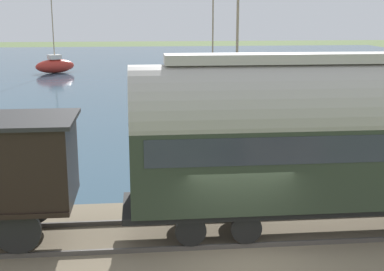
{
  "coord_description": "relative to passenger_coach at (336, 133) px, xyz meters",
  "views": [
    {
      "loc": [
        -11.82,
        2.37,
        6.2
      ],
      "look_at": [
        8.13,
        0.33,
        1.5
      ],
      "focal_mm": 50.0,
      "sensor_mm": 36.0,
      "label": 1
    }
  ],
  "objects": [
    {
      "name": "ground_plane",
      "position": [
        -1.01,
        2.64,
        -3.15
      ],
      "size": [
        200.0,
        200.0,
        0.0
      ],
      "primitive_type": "plane",
      "color": "#607542"
    },
    {
      "name": "harbor_water",
      "position": [
        42.87,
        2.64,
        -3.14
      ],
      "size": [
        80.0,
        80.0,
        0.01
      ],
      "color": "#38566B",
      "rests_on": "ground"
    },
    {
      "name": "rail_embankment",
      "position": [
        -0.0,
        2.64,
        -2.88
      ],
      "size": [
        5.15,
        56.0,
        0.65
      ],
      "color": "#84755B",
      "rests_on": "ground"
    },
    {
      "name": "passenger_coach",
      "position": [
        0.0,
        0.0,
        0.0
      ],
      "size": [
        2.3,
        10.9,
        4.54
      ],
      "color": "black",
      "rests_on": "rail_embankment"
    },
    {
      "name": "sailboat_brown",
      "position": [
        30.26,
        -3.12,
        -2.38
      ],
      "size": [
        2.28,
        4.7,
        7.65
      ],
      "rotation": [
        0.0,
        0.0,
        -0.12
      ],
      "color": "brown",
      "rests_on": "harbor_water"
    },
    {
      "name": "sailboat_red",
      "position": [
        42.64,
        13.33,
        -2.36
      ],
      "size": [
        3.4,
        4.33,
        8.96
      ],
      "rotation": [
        0.0,
        0.0,
        0.5
      ],
      "color": "#B72D23",
      "rests_on": "harbor_water"
    },
    {
      "name": "sailboat_yellow",
      "position": [
        22.85,
        -0.02,
        -2.49
      ],
      "size": [
        2.15,
        5.82,
        7.01
      ],
      "rotation": [
        0.0,
        0.0,
        0.16
      ],
      "color": "gold",
      "rests_on": "harbor_water"
    },
    {
      "name": "sailboat_black",
      "position": [
        15.59,
        -0.3,
        -2.41
      ],
      "size": [
        2.42,
        4.11,
        7.61
      ],
      "rotation": [
        0.0,
        0.0,
        -0.33
      ],
      "color": "black",
      "rests_on": "harbor_water"
    },
    {
      "name": "rowboat_off_pier",
      "position": [
        6.27,
        0.36,
        -2.89
      ],
      "size": [
        2.52,
        2.86,
        0.51
      ],
      "rotation": [
        0.0,
        0.0,
        0.66
      ],
      "color": "#B7B2A3",
      "rests_on": "harbor_water"
    }
  ]
}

